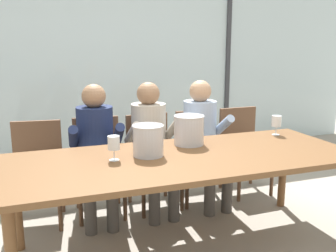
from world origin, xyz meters
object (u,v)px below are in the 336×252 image
at_px(dining_table, 184,164).
at_px(ice_bucket_primary, 148,140).
at_px(person_pale_blue_shirt, 203,134).
at_px(wine_glass_by_left_taster, 276,122).
at_px(chair_center, 151,153).
at_px(person_beige_jumper, 151,139).
at_px(chair_left_of_center, 98,158).
at_px(chair_near_curtain, 37,164).
at_px(wine_glass_near_bucket, 114,143).
at_px(chair_right_of_center, 198,148).
at_px(person_navy_polo, 96,144).
at_px(chair_near_window_right, 242,143).
at_px(ice_bucket_secondary, 189,130).

relative_size(dining_table, ice_bucket_primary, 11.12).
relative_size(person_pale_blue_shirt, wine_glass_by_left_taster, 6.81).
xyz_separation_m(dining_table, ice_bucket_primary, (-0.24, 0.10, 0.18)).
relative_size(chair_center, person_pale_blue_shirt, 0.73).
height_order(person_beige_jumper, ice_bucket_primary, person_beige_jumper).
bearing_deg(ice_bucket_primary, chair_left_of_center, 106.46).
xyz_separation_m(chair_center, ice_bucket_primary, (-0.27, -0.80, 0.35)).
bearing_deg(chair_near_curtain, wine_glass_near_bucket, -51.17).
xyz_separation_m(chair_near_curtain, chair_center, (1.03, -0.01, 0.00)).
bearing_deg(chair_center, ice_bucket_primary, -113.22).
relative_size(chair_right_of_center, ice_bucket_primary, 3.79).
bearing_deg(dining_table, person_pale_blue_shirt, 56.67).
bearing_deg(dining_table, person_navy_polo, 123.17).
distance_m(chair_near_curtain, ice_bucket_primary, 1.16).
xyz_separation_m(chair_left_of_center, chair_center, (0.51, -0.01, 0.00)).
bearing_deg(chair_center, chair_left_of_center, 174.38).
distance_m(dining_table, person_beige_jumper, 0.78).
bearing_deg(person_navy_polo, wine_glass_by_left_taster, -11.55).
bearing_deg(chair_left_of_center, person_pale_blue_shirt, -3.92).
relative_size(chair_left_of_center, chair_near_window_right, 1.00).
height_order(chair_center, ice_bucket_secondary, ice_bucket_secondary).
bearing_deg(chair_right_of_center, ice_bucket_secondary, -113.11).
distance_m(ice_bucket_secondary, wine_glass_by_left_taster, 0.86).
height_order(chair_near_curtain, ice_bucket_secondary, ice_bucket_secondary).
relative_size(chair_near_window_right, person_beige_jumper, 0.73).
height_order(chair_right_of_center, ice_bucket_secondary, ice_bucket_secondary).
bearing_deg(dining_table, ice_bucket_primary, 157.94).
bearing_deg(chair_left_of_center, wine_glass_by_left_taster, -17.94).
xyz_separation_m(person_beige_jumper, ice_bucket_secondary, (0.16, -0.49, 0.18)).
distance_m(chair_left_of_center, person_pale_blue_shirt, 1.02).
xyz_separation_m(chair_near_window_right, person_pale_blue_shirt, (-0.52, -0.14, 0.17)).
bearing_deg(wine_glass_near_bucket, wine_glass_by_left_taster, 9.75).
xyz_separation_m(chair_right_of_center, chair_near_window_right, (0.51, 0.03, 0.00)).
height_order(chair_center, chair_near_window_right, same).
distance_m(chair_near_curtain, person_beige_jumper, 1.02).
bearing_deg(person_beige_jumper, chair_near_curtain, 171.01).
relative_size(chair_right_of_center, person_navy_polo, 0.73).
bearing_deg(person_navy_polo, ice_bucket_primary, -63.55).
bearing_deg(wine_glass_by_left_taster, chair_near_window_right, 88.11).
distance_m(person_navy_polo, ice_bucket_primary, 0.75).
bearing_deg(person_beige_jumper, wine_glass_near_bucket, -126.45).
height_order(chair_left_of_center, person_pale_blue_shirt, person_pale_blue_shirt).
xyz_separation_m(ice_bucket_primary, wine_glass_near_bucket, (-0.26, -0.03, 0.01)).
bearing_deg(wine_glass_near_bucket, ice_bucket_secondary, 18.62).
relative_size(chair_left_of_center, chair_center, 1.00).
bearing_deg(person_navy_polo, chair_right_of_center, 11.47).
height_order(chair_left_of_center, ice_bucket_secondary, ice_bucket_secondary).
bearing_deg(person_navy_polo, person_pale_blue_shirt, 5.02).
distance_m(chair_left_of_center, chair_right_of_center, 1.00).
xyz_separation_m(chair_right_of_center, wine_glass_near_bucket, (-1.02, -0.83, 0.35)).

